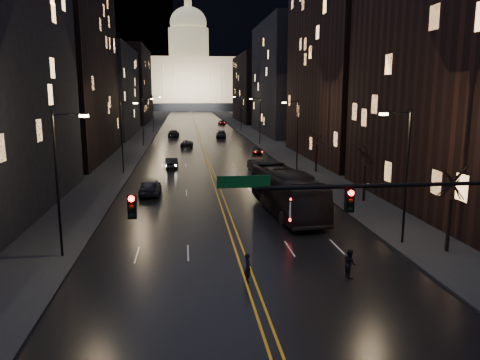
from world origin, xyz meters
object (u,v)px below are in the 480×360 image
object	(u,v)px
receding_car_a	(257,166)
pedestrian_a	(248,268)
oncoming_car_a	(150,187)
bus	(287,192)
oncoming_car_b	(171,163)
traffic_signal	(403,210)
pedestrian_b	(350,263)

from	to	relation	value
receding_car_a	pedestrian_a	xyz separation A→B (m)	(-5.93, -34.63, 0.03)
oncoming_car_a	bus	bearing A→B (deg)	146.55
bus	oncoming_car_b	size ratio (longest dim) A/B	2.92
traffic_signal	bus	world-z (taller)	traffic_signal
pedestrian_a	traffic_signal	bearing A→B (deg)	-137.35
traffic_signal	oncoming_car_b	distance (m)	45.30
pedestrian_b	bus	bearing A→B (deg)	-2.54
pedestrian_a	pedestrian_b	distance (m)	5.67
oncoming_car_b	pedestrian_b	xyz separation A→B (m)	(10.72, -38.70, 0.06)
oncoming_car_a	oncoming_car_b	world-z (taller)	oncoming_car_a
receding_car_a	pedestrian_a	size ratio (longest dim) A/B	2.93
oncoming_car_b	oncoming_car_a	bearing A→B (deg)	79.53
oncoming_car_b	pedestrian_b	bearing A→B (deg)	100.87
pedestrian_b	pedestrian_a	bearing A→B (deg)	85.50
bus	receding_car_a	bearing A→B (deg)	83.08
oncoming_car_b	receding_car_a	world-z (taller)	receding_car_a
receding_car_a	pedestrian_b	bearing A→B (deg)	-96.96
oncoming_car_b	receding_car_a	distance (m)	11.71
traffic_signal	receding_car_a	size ratio (longest dim) A/B	3.66
traffic_signal	bus	xyz separation A→B (m)	(-0.86, 19.05, -3.29)
traffic_signal	receding_car_a	distance (m)	39.87
traffic_signal	receding_car_a	bearing A→B (deg)	90.16
traffic_signal	pedestrian_b	world-z (taller)	traffic_signal
traffic_signal	pedestrian_a	distance (m)	8.95
oncoming_car_b	pedestrian_a	xyz separation A→B (m)	(5.05, -38.70, 0.07)
traffic_signal	oncoming_car_b	bearing A→B (deg)	104.25
bus	oncoming_car_b	xyz separation A→B (m)	(-10.24, 24.65, -1.08)
oncoming_car_a	pedestrian_b	size ratio (longest dim) A/B	3.06
traffic_signal	oncoming_car_a	distance (m)	30.61
traffic_signal	oncoming_car_a	world-z (taller)	traffic_signal
traffic_signal	pedestrian_b	xyz separation A→B (m)	(-0.38, 5.00, -4.30)
receding_car_a	pedestrian_a	distance (m)	35.14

